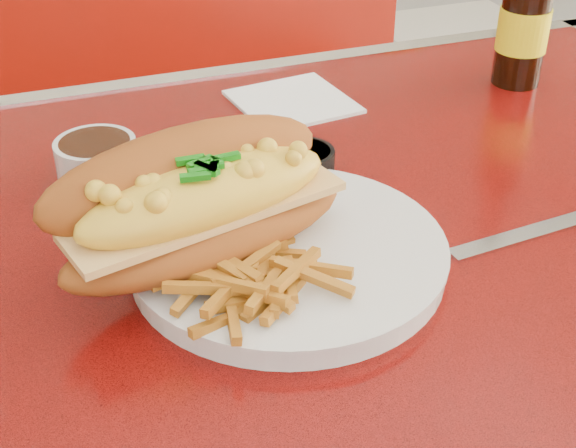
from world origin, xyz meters
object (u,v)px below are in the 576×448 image
object	(u,v)px
booth_bench_far	(148,230)
mac_hoagie	(199,200)
sauce_cup_right	(303,163)
beer_bottle	(526,11)
diner_table	(291,380)
gravy_ramekin	(97,160)
fork	(201,228)
dinner_plate	(288,253)

from	to	relation	value
booth_bench_far	mac_hoagie	distance (m)	0.99
sauce_cup_right	mac_hoagie	bearing A→B (deg)	-139.91
mac_hoagie	beer_bottle	bearing A→B (deg)	13.90
diner_table	gravy_ramekin	bearing A→B (deg)	129.22
booth_bench_far	diner_table	bearing A→B (deg)	-90.00
diner_table	mac_hoagie	distance (m)	0.24
beer_bottle	fork	bearing A→B (deg)	-154.99
beer_bottle	mac_hoagie	bearing A→B (deg)	-152.34
diner_table	sauce_cup_right	distance (m)	0.21
gravy_ramekin	mac_hoagie	bearing A→B (deg)	-71.90
diner_table	sauce_cup_right	bearing A→B (deg)	63.70
diner_table	gravy_ramekin	distance (m)	0.29
fork	beer_bottle	bearing A→B (deg)	-85.01
fork	gravy_ramekin	xyz separation A→B (m)	(-0.07, 0.15, 0.00)
booth_bench_far	beer_bottle	xyz separation A→B (m)	(0.39, -0.57, 0.57)
sauce_cup_right	beer_bottle	size ratio (longest dim) A/B	0.30
diner_table	fork	bearing A→B (deg)	161.76
booth_bench_far	gravy_ramekin	world-z (taller)	booth_bench_far
booth_bench_far	sauce_cup_right	bearing A→B (deg)	-85.76
gravy_ramekin	dinner_plate	bearing A→B (deg)	-57.38
booth_bench_far	dinner_plate	xyz separation A→B (m)	(-0.01, -0.84, 0.49)
dinner_plate	beer_bottle	bearing A→B (deg)	33.57
fork	gravy_ramekin	bearing A→B (deg)	4.12
sauce_cup_right	dinner_plate	bearing A→B (deg)	-116.14
mac_hoagie	fork	bearing A→B (deg)	62.23
sauce_cup_right	fork	bearing A→B (deg)	-147.03
diner_table	booth_bench_far	world-z (taller)	booth_bench_far
gravy_ramekin	sauce_cup_right	distance (m)	0.20
dinner_plate	gravy_ramekin	xyz separation A→B (m)	(-0.13, 0.20, 0.01)
dinner_plate	diner_table	bearing A→B (deg)	64.49
gravy_ramekin	beer_bottle	bearing A→B (deg)	7.55
booth_bench_far	mac_hoagie	world-z (taller)	booth_bench_far
gravy_ramekin	sauce_cup_right	world-z (taller)	gravy_ramekin
dinner_plate	booth_bench_far	bearing A→B (deg)	89.13
booth_bench_far	sauce_cup_right	distance (m)	0.87
mac_hoagie	dinner_plate	bearing A→B (deg)	-30.29
fork	beer_bottle	distance (m)	0.52
fork	sauce_cup_right	xyz separation A→B (m)	(0.13, 0.08, -0.00)
booth_bench_far	mac_hoagie	size ratio (longest dim) A/B	4.42
mac_hoagie	beer_bottle	xyz separation A→B (m)	(0.47, 0.25, 0.03)
sauce_cup_right	booth_bench_far	bearing A→B (deg)	94.24
booth_bench_far	beer_bottle	world-z (taller)	beer_bottle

